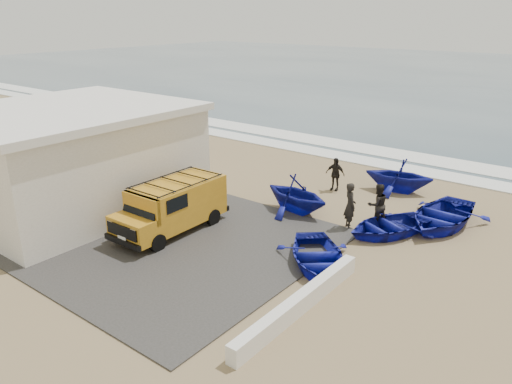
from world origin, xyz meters
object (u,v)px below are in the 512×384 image
Objects in this scene: fisherman_back at (335,174)px; parapet at (300,303)px; boat_mid_right at (442,215)px; fisherman_middle at (378,205)px; boat_near_left at (317,257)px; van at (173,205)px; boat_mid_left at (296,194)px; fisherman_front at (350,206)px; building at (69,157)px; boat_near_right at (388,226)px; boat_far_left at (399,175)px.

parapet is at bearing -73.03° from fisherman_back.
fisherman_middle is (-2.06, -1.53, 0.43)m from boat_mid_right.
parapet is 1.69× the size of boat_near_left.
fisherman_back is at bearing 114.14° from parapet.
boat_near_left is (5.91, 0.89, -0.71)m from van.
van is 1.51× the size of boat_mid_left.
boat_mid_right is at bearing -95.73° from fisherman_front.
fisherman_front is (-0.69, 3.53, 0.56)m from boat_near_left.
van is at bearing -115.15° from fisherman_back.
fisherman_middle is at bearing -68.60° from boat_mid_left.
building is 13.55m from boat_near_right.
parapet is 6.45m from boat_near_right.
building is 12.68m from parapet.
parapet is 1.28× the size of van.
building reaches higher than van.
van is 1.11× the size of boat_mid_right.
fisherman_back is at bearing 9.14° from boat_mid_left.
boat_near_right is at bearing -45.25° from fisherman_back.
parapet is at bearing -14.58° from van.
boat_near_left is 1.14× the size of boat_mid_left.
fisherman_front is (2.56, -0.09, 0.11)m from boat_mid_left.
van is at bearing 166.24° from parapet.
fisherman_front reaches higher than boat_near_right.
boat_near_left reaches higher than parapet.
fisherman_middle reaches higher than boat_far_left.
van is 2.71× the size of fisherman_middle.
boat_mid_right is 2.60m from fisherman_middle.
boat_far_left is at bearing 133.95° from boat_near_right.
fisherman_back is at bearing 170.45° from boat_mid_right.
fisherman_middle reaches higher than parapet.
fisherman_front is 1.07× the size of fisherman_middle.
building is at bearing -25.67° from fisherman_middle.
parapet is 3.24× the size of fisherman_front.
boat_far_left reaches higher than boat_near_left.
boat_near_right is 5.18m from boat_far_left.
fisherman_back is at bearing -67.83° from boat_far_left.
fisherman_front is at bearing -137.17° from boat_mid_right.
building reaches higher than fisherman_middle.
boat_mid_right is 5.57m from fisherman_back.
boat_near_right is 2.49m from boat_mid_right.
van is 10.89m from boat_far_left.
fisherman_middle is (-0.72, 0.56, 0.50)m from boat_near_right.
van is at bearing 157.34° from boat_mid_left.
building is at bearing 175.42° from parapet.
van is 8.38m from fisherman_back.
fisherman_back is (-3.33, 7.07, 0.43)m from boat_near_left.
boat_near_left is 4.89m from boat_mid_left.
fisherman_front is at bearing -84.16° from boat_mid_left.
fisherman_middle is (5.97, 5.31, -0.21)m from van.
boat_far_left is at bearing 99.36° from parapet.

